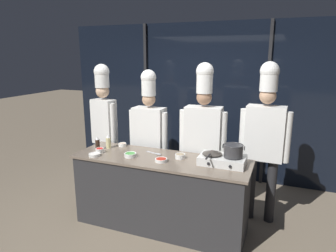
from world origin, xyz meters
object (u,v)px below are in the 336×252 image
frying_pan (212,152)px  squeeze_bottle_oil (108,142)px  portable_stove (222,160)px  stock_pot (233,150)px  chef_pastry (265,133)px  prep_bowl_scallions (130,155)px  prep_bowl_mushrooms (180,156)px  chef_head (104,117)px  squeeze_bottle_soy (98,143)px  chef_line (203,131)px  prep_bowl_chicken (122,144)px  prep_bowl_bell_pepper (100,150)px  chef_sous (149,129)px  serving_spoon_slotted (157,154)px  prep_bowl_chili_flakes (161,160)px  prep_bowl_rice (94,155)px

frying_pan → squeeze_bottle_oil: size_ratio=2.17×
portable_stove → stock_pot: bearing=0.1°
stock_pot → chef_pastry: bearing=62.0°
squeeze_bottle_oil → prep_bowl_scallions: 0.50m
chef_pastry → stock_pot: bearing=64.8°
stock_pot → prep_bowl_mushrooms: (-0.64, 0.00, -0.15)m
frying_pan → chef_head: size_ratio=0.20×
squeeze_bottle_soy → chef_line: (1.30, 0.53, 0.16)m
frying_pan → prep_bowl_mushrooms: (-0.40, 0.01, -0.10)m
prep_bowl_chicken → frying_pan: bearing=-8.0°
portable_stove → chef_line: (-0.36, 0.45, 0.20)m
portable_stove → prep_bowl_bell_pepper: bearing=-173.7°
chef_sous → chef_pastry: (1.58, 0.07, 0.08)m
squeeze_bottle_oil → chef_head: (-0.34, 0.42, 0.24)m
frying_pan → chef_line: size_ratio=0.20×
frying_pan → squeeze_bottle_soy: size_ratio=2.28×
prep_bowl_mushrooms → prep_bowl_bell_pepper: size_ratio=1.11×
prep_bowl_chicken → prep_bowl_scallions: prep_bowl_scallions is taller
frying_pan → prep_bowl_bell_pepper: 1.46m
chef_pastry → squeeze_bottle_soy: bearing=19.7°
prep_bowl_scallions → serving_spoon_slotted: 0.34m
chef_head → chef_line: bearing=-169.5°
stock_pot → chef_pastry: 0.64m
frying_pan → stock_pot: (0.24, 0.00, 0.05)m
prep_bowl_chicken → prep_bowl_chili_flakes: (0.74, -0.37, -0.00)m
chef_line → squeeze_bottle_oil: bearing=16.5°
prep_bowl_rice → chef_line: size_ratio=0.07×
squeeze_bottle_oil → portable_stove: bearing=-1.4°
prep_bowl_scallions → prep_bowl_bell_pepper: size_ratio=1.36×
stock_pot → prep_bowl_chicken: stock_pot is taller
squeeze_bottle_soy → serving_spoon_slotted: bearing=8.0°
chef_line → prep_bowl_chili_flakes: bearing=60.0°
stock_pot → prep_bowl_chicken: bearing=173.4°
prep_bowl_scallions → prep_bowl_bell_pepper: 0.45m
prep_bowl_rice → squeeze_bottle_oil: bearing=93.0°
squeeze_bottle_oil → prep_bowl_scallions: bearing=-24.9°
prep_bowl_rice → chef_line: (1.19, 0.77, 0.23)m
prep_bowl_scallions → prep_bowl_rice: (-0.43, -0.14, -0.01)m
portable_stove → stock_pot: stock_pot is taller
prep_bowl_rice → chef_sous: 0.90m
chef_head → prep_bowl_rice: bearing=125.5°
portable_stove → serving_spoon_slotted: portable_stove is taller
frying_pan → prep_bowl_mushrooms: size_ratio=3.26×
stock_pot → prep_bowl_rice: stock_pot is taller
frying_pan → squeeze_bottle_oil: 1.45m
serving_spoon_slotted → prep_bowl_bell_pepper: bearing=-163.5°
frying_pan → chef_sous: bearing=155.0°
prep_bowl_chicken → chef_line: size_ratio=0.05×
prep_bowl_rice → chef_head: bearing=114.7°
prep_bowl_rice → chef_pastry: size_ratio=0.07×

